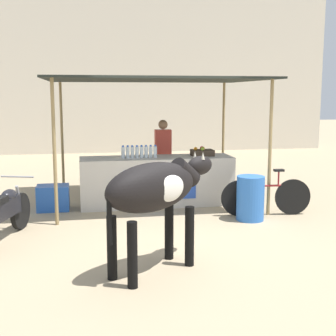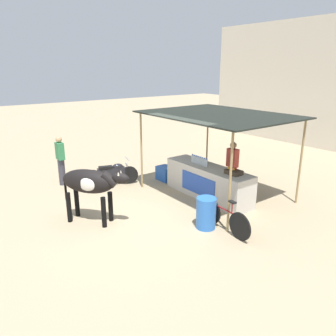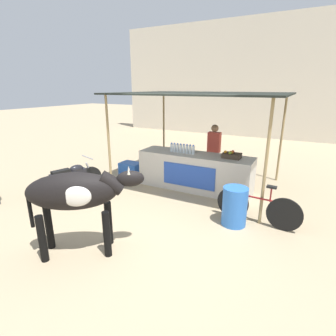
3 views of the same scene
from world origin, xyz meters
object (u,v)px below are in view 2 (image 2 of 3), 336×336
(vendor_behind_counter, at_px, (232,168))
(motorcycle_parked, at_px, (112,173))
(water_barrel, at_px, (206,213))
(fruit_crate, at_px, (234,172))
(bicycle_leaning, at_px, (225,218))
(stall_counter, at_px, (208,182))
(cow, at_px, (90,183))
(passerby_on_street, at_px, (61,160))
(cooler_box, at_px, (165,173))

(vendor_behind_counter, xyz_separation_m, motorcycle_parked, (-2.88, -2.59, -0.42))
(water_barrel, distance_m, motorcycle_parked, 4.09)
(water_barrel, bearing_deg, vendor_behind_counter, 118.46)
(fruit_crate, bearing_deg, bicycle_leaning, -53.91)
(fruit_crate, bearing_deg, water_barrel, -71.32)
(stall_counter, height_order, vendor_behind_counter, vendor_behind_counter)
(cow, relative_size, passerby_on_street, 1.02)
(cooler_box, height_order, water_barrel, water_barrel)
(fruit_crate, distance_m, cow, 3.85)
(water_barrel, xyz_separation_m, motorcycle_parked, (-4.06, -0.41, 0.04))
(stall_counter, relative_size, cooler_box, 5.00)
(passerby_on_street, bearing_deg, cooler_box, 60.54)
(bicycle_leaning, bearing_deg, cow, -135.83)
(vendor_behind_counter, distance_m, cooler_box, 2.50)
(vendor_behind_counter, xyz_separation_m, water_barrel, (1.18, -2.18, -0.46))
(stall_counter, height_order, bicycle_leaning, stall_counter)
(fruit_crate, relative_size, cooler_box, 0.73)
(cow, bearing_deg, motorcycle_parked, 141.41)
(stall_counter, xyz_separation_m, vendor_behind_counter, (0.25, 0.75, 0.37))
(stall_counter, height_order, fruit_crate, fruit_crate)
(vendor_behind_counter, relative_size, cooler_box, 2.75)
(bicycle_leaning, relative_size, passerby_on_street, 1.00)
(passerby_on_street, bearing_deg, bicycle_leaning, 19.27)
(cow, bearing_deg, passerby_on_street, 173.28)
(stall_counter, bearing_deg, vendor_behind_counter, 71.30)
(cooler_box, bearing_deg, fruit_crate, 2.85)
(cow, bearing_deg, cooler_box, 113.27)
(vendor_behind_counter, height_order, cooler_box, vendor_behind_counter)
(cooler_box, height_order, motorcycle_parked, motorcycle_parked)
(stall_counter, xyz_separation_m, water_barrel, (1.44, -1.43, -0.09))
(stall_counter, xyz_separation_m, cow, (-0.55, -3.50, 0.55))
(cooler_box, bearing_deg, vendor_behind_counter, 20.56)
(stall_counter, distance_m, cooler_box, 2.03)
(cow, distance_m, motorcycle_parked, 2.73)
(cow, distance_m, bicycle_leaning, 3.39)
(stall_counter, bearing_deg, passerby_on_street, -139.99)
(bicycle_leaning, bearing_deg, motorcycle_parked, -171.62)
(water_barrel, relative_size, cow, 0.46)
(cooler_box, bearing_deg, passerby_on_street, -119.46)
(fruit_crate, height_order, vendor_behind_counter, vendor_behind_counter)
(bicycle_leaning, distance_m, passerby_on_street, 5.91)
(cow, bearing_deg, vendor_behind_counter, 79.27)
(cow, relative_size, bicycle_leaning, 1.02)
(water_barrel, xyz_separation_m, bicycle_leaning, (0.40, 0.24, -0.04))
(vendor_behind_counter, distance_m, bicycle_leaning, 2.55)
(cow, bearing_deg, stall_counter, 81.06)
(bicycle_leaning, height_order, passerby_on_street, passerby_on_street)
(fruit_crate, relative_size, passerby_on_street, 0.27)
(bicycle_leaning, bearing_deg, passerby_on_street, -160.73)
(water_barrel, bearing_deg, cooler_box, 158.93)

